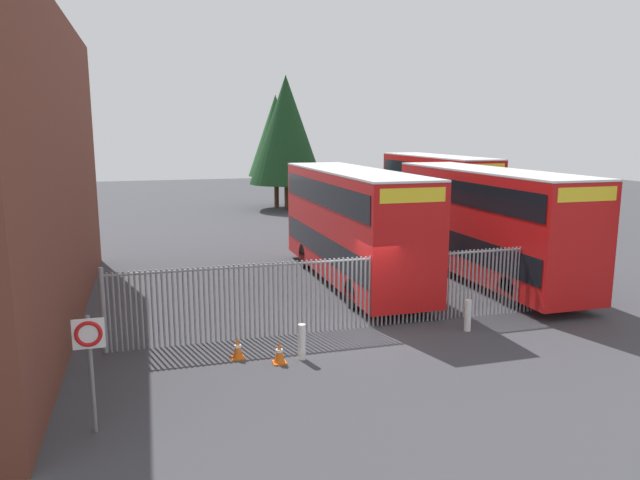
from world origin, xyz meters
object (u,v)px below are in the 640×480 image
Objects in this scene: double_decker_bus_behind_fence_right at (436,189)px; speed_limit_sign_post at (90,347)px; bollard_near_left at (302,342)px; traffic_cone_by_gate at (238,348)px; double_decker_bus_behind_fence_left at (352,222)px; bollard_center_front at (468,315)px; traffic_cone_mid_forecourt at (279,353)px; double_decker_bus_near_gate at (487,220)px.

speed_limit_sign_post is (-18.07, -20.69, -0.65)m from double_decker_bus_behind_fence_right.
bollard_near_left is 5.65m from speed_limit_sign_post.
double_decker_bus_behind_fence_right is 18.32× the size of traffic_cone_by_gate.
bollard_near_left is (-3.89, -7.18, -1.95)m from double_decker_bus_behind_fence_left.
bollard_center_front is 6.00m from traffic_cone_mid_forecourt.
double_decker_bus_behind_fence_right is at bearing 49.76° from double_decker_bus_behind_fence_left.
traffic_cone_mid_forecourt is at bearing -121.80° from double_decker_bus_behind_fence_left.
double_decker_bus_near_gate is 1.00× the size of double_decker_bus_behind_fence_right.
double_decker_bus_behind_fence_right reaches higher than traffic_cone_by_gate.
double_decker_bus_behind_fence_right reaches higher than speed_limit_sign_post.
traffic_cone_by_gate is (-14.78, -17.64, -2.13)m from double_decker_bus_behind_fence_right.
bollard_center_front is (5.31, 0.78, 0.00)m from bollard_near_left.
speed_limit_sign_post is at bearing -137.08° from traffic_cone_by_gate.
double_decker_bus_near_gate is 18.32× the size of traffic_cone_mid_forecourt.
traffic_cone_by_gate is at bearing 147.70° from traffic_cone_mid_forecourt.
double_decker_bus_near_gate is 5.31m from double_decker_bus_behind_fence_left.
double_decker_bus_behind_fence_left reaches higher than traffic_cone_by_gate.
speed_limit_sign_post reaches higher than traffic_cone_by_gate.
double_decker_bus_near_gate is at bearing -13.18° from double_decker_bus_behind_fence_left.
traffic_cone_by_gate is at bearing 42.92° from speed_limit_sign_post.
double_decker_bus_behind_fence_right is 19.18m from bollard_center_front.
double_decker_bus_behind_fence_right is 18.32× the size of traffic_cone_mid_forecourt.
traffic_cone_mid_forecourt is (0.98, -0.62, 0.00)m from traffic_cone_by_gate.
double_decker_bus_near_gate and double_decker_bus_behind_fence_left have the same top height.
double_decker_bus_behind_fence_left is 6.83m from bollard_center_front.
double_decker_bus_behind_fence_left and double_decker_bus_behind_fence_right have the same top height.
bollard_near_left is at bearing -171.62° from bollard_center_front.
bollard_center_front is 1.61× the size of traffic_cone_mid_forecourt.
bollard_center_front is (-7.87, -17.38, -1.95)m from double_decker_bus_behind_fence_right.
double_decker_bus_near_gate is 16.35m from speed_limit_sign_post.
traffic_cone_mid_forecourt is (-5.93, -0.89, -0.19)m from bollard_center_front.
double_decker_bus_near_gate reaches higher than bollard_near_left.
double_decker_bus_near_gate is 12.17m from traffic_cone_by_gate.
double_decker_bus_behind_fence_left is 18.32× the size of traffic_cone_mid_forecourt.
bollard_center_front reaches higher than traffic_cone_by_gate.
double_decker_bus_behind_fence_right is at bearing 65.62° from bollard_center_front.
double_decker_bus_behind_fence_right reaches higher than bollard_near_left.
double_decker_bus_near_gate is 11.02m from bollard_near_left.
traffic_cone_mid_forecourt is at bearing -127.09° from double_decker_bus_behind_fence_right.
speed_limit_sign_post is (-4.26, -2.43, 1.49)m from traffic_cone_mid_forecourt.
bollard_near_left is 1.00× the size of bollard_center_front.
traffic_cone_by_gate is at bearing -177.78° from bollard_center_front.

